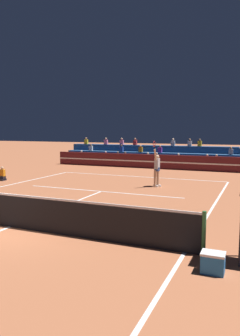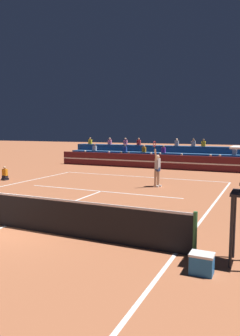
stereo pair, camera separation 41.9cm
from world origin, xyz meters
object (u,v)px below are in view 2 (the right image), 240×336
(ball_kid_courtside, at_px, (5,175))
(equipment_cooler, at_px, (202,264))
(tennis_player, at_px, (157,168))
(tennis_ball, at_px, (7,202))

(ball_kid_courtside, height_order, equipment_cooler, ball_kid_courtside)
(tennis_player, bearing_deg, ball_kid_courtside, -169.96)
(ball_kid_courtside, height_order, tennis_ball, ball_kid_courtside)
(ball_kid_courtside, relative_size, tennis_ball, 12.43)
(tennis_player, distance_m, equipment_cooler, 10.58)
(ball_kid_courtside, height_order, tennis_player, tennis_player)
(equipment_cooler, bearing_deg, ball_kid_courtside, 148.56)
(tennis_ball, height_order, equipment_cooler, equipment_cooler)
(tennis_ball, relative_size, equipment_cooler, 0.14)
(tennis_player, relative_size, tennis_ball, 36.63)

